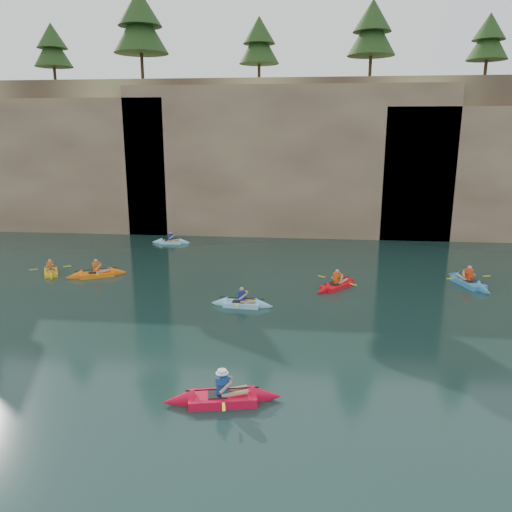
# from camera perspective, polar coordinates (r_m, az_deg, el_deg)

# --- Properties ---
(ground) EXTENTS (160.00, 160.00, 0.00)m
(ground) POSITION_cam_1_polar(r_m,az_deg,el_deg) (17.53, -7.25, -12.47)
(ground) COLOR black
(ground) RESTS_ON ground
(cliff) EXTENTS (70.00, 16.00, 12.00)m
(cliff) POSITION_cam_1_polar(r_m,az_deg,el_deg) (45.42, 1.38, 11.83)
(cliff) COLOR tan
(cliff) RESTS_ON ground
(cliff_slab_west) EXTENTS (26.00, 2.40, 10.56)m
(cliff_slab_west) POSITION_cam_1_polar(r_m,az_deg,el_deg) (44.77, -26.37, 9.44)
(cliff_slab_west) COLOR tan
(cliff_slab_west) RESTS_ON ground
(cliff_slab_center) EXTENTS (24.00, 2.40, 11.40)m
(cliff_slab_center) POSITION_cam_1_polar(r_m,az_deg,el_deg) (37.92, 3.48, 10.90)
(cliff_slab_center) COLOR tan
(cliff_slab_center) RESTS_ON ground
(sea_cave_west) EXTENTS (4.50, 1.00, 4.00)m
(sea_cave_west) POSITION_cam_1_polar(r_m,az_deg,el_deg) (43.49, -24.11, 5.21)
(sea_cave_west) COLOR black
(sea_cave_west) RESTS_ON ground
(sea_cave_center) EXTENTS (3.50, 1.00, 3.20)m
(sea_cave_center) POSITION_cam_1_polar(r_m,az_deg,el_deg) (38.49, -5.65, 4.76)
(sea_cave_center) COLOR black
(sea_cave_center) RESTS_ON ground
(sea_cave_east) EXTENTS (5.00, 1.00, 4.50)m
(sea_cave_east) POSITION_cam_1_polar(r_m,az_deg,el_deg) (38.09, 15.51, 5.21)
(sea_cave_east) COLOR black
(sea_cave_east) RESTS_ON ground
(cliff_pines) EXTENTS (56.00, 6.00, 7.83)m
(cliff_pines) POSITION_cam_1_polar(r_m,az_deg,el_deg) (41.21, 0.82, 25.46)
(cliff_pines) COLOR black
(cliff_pines) RESTS_ON cliff
(main_kayaker) EXTENTS (3.61, 2.35, 1.31)m
(main_kayaker) POSITION_cam_1_polar(r_m,az_deg,el_deg) (15.32, -3.85, -15.83)
(main_kayaker) COLOR red
(main_kayaker) RESTS_ON ground
(kayaker_orange) EXTENTS (3.23, 2.20, 1.24)m
(kayaker_orange) POSITION_cam_1_polar(r_m,az_deg,el_deg) (28.86, -17.74, -1.96)
(kayaker_orange) COLOR orange
(kayaker_orange) RESTS_ON ground
(kayaker_ltblue_near) EXTENTS (2.94, 2.27, 1.14)m
(kayaker_ltblue_near) POSITION_cam_1_polar(r_m,az_deg,el_deg) (22.92, -1.64, -5.44)
(kayaker_ltblue_near) COLOR #96DEFB
(kayaker_ltblue_near) RESTS_ON ground
(kayaker_red_far) EXTENTS (2.63, 3.02, 1.21)m
(kayaker_red_far) POSITION_cam_1_polar(r_m,az_deg,el_deg) (25.87, 9.20, -3.30)
(kayaker_red_far) COLOR red
(kayaker_red_far) RESTS_ON ground
(kayaker_yellow) EXTENTS (1.93, 2.64, 1.08)m
(kayaker_yellow) POSITION_cam_1_polar(r_m,az_deg,el_deg) (30.18, -22.39, -1.71)
(kayaker_yellow) COLOR yellow
(kayaker_yellow) RESTS_ON ground
(kayaker_ltblue_mid) EXTENTS (2.81, 2.12, 1.05)m
(kayaker_ltblue_mid) POSITION_cam_1_polar(r_m,az_deg,el_deg) (36.11, -9.69, 1.63)
(kayaker_ltblue_mid) COLOR #97E0FD
(kayaker_ltblue_mid) RESTS_ON ground
(kayaker_blue_east) EXTENTS (2.44, 3.72, 1.30)m
(kayaker_blue_east) POSITION_cam_1_polar(r_m,az_deg,el_deg) (28.24, 23.08, -2.77)
(kayaker_blue_east) COLOR #3A8AC6
(kayaker_blue_east) RESTS_ON ground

